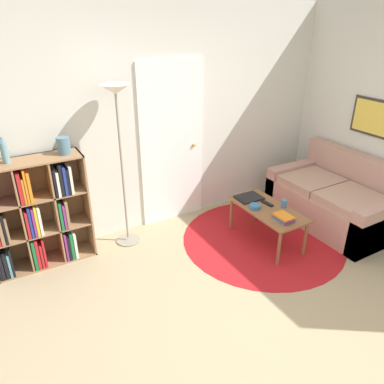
% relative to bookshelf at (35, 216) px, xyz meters
% --- Properties ---
extents(ground_plane, '(14.00, 14.00, 0.00)m').
position_rel_bookshelf_xyz_m(ground_plane, '(1.53, -2.04, -0.57)').
color(ground_plane, tan).
extents(wall_back, '(7.65, 0.11, 2.60)m').
position_rel_bookshelf_xyz_m(wall_back, '(1.54, 0.21, 0.72)').
color(wall_back, silver).
rests_on(wall_back, ground_plane).
extents(wall_right, '(0.08, 5.23, 2.60)m').
position_rel_bookshelf_xyz_m(wall_right, '(3.88, -0.93, 0.73)').
color(wall_right, silver).
rests_on(wall_right, ground_plane).
extents(rug, '(1.91, 1.91, 0.01)m').
position_rel_bookshelf_xyz_m(rug, '(2.36, -0.85, -0.56)').
color(rug, '#B2191E').
rests_on(rug, ground_plane).
extents(bookshelf, '(1.01, 0.34, 1.18)m').
position_rel_bookshelf_xyz_m(bookshelf, '(0.00, 0.00, 0.00)').
color(bookshelf, '#936B47').
rests_on(bookshelf, ground_plane).
extents(floor_lamp, '(0.31, 0.31, 1.83)m').
position_rel_bookshelf_xyz_m(floor_lamp, '(0.95, -0.07, 0.96)').
color(floor_lamp, gray).
rests_on(floor_lamp, ground_plane).
extents(couch, '(0.90, 1.53, 0.87)m').
position_rel_bookshelf_xyz_m(couch, '(3.45, -0.95, -0.28)').
color(couch, tan).
rests_on(couch, ground_plane).
extents(coffee_table, '(0.46, 0.95, 0.44)m').
position_rel_bookshelf_xyz_m(coffee_table, '(2.37, -0.88, -0.18)').
color(coffee_table, brown).
rests_on(coffee_table, ground_plane).
extents(laptop, '(0.31, 0.25, 0.02)m').
position_rel_bookshelf_xyz_m(laptop, '(2.34, -0.57, -0.12)').
color(laptop, black).
rests_on(laptop, coffee_table).
extents(bowl, '(0.13, 0.13, 0.04)m').
position_rel_bookshelf_xyz_m(bowl, '(2.24, -0.81, -0.11)').
color(bowl, teal).
rests_on(bowl, coffee_table).
extents(book_stack_on_table, '(0.16, 0.22, 0.07)m').
position_rel_bookshelf_xyz_m(book_stack_on_table, '(2.33, -1.18, -0.10)').
color(book_stack_on_table, teal).
rests_on(book_stack_on_table, coffee_table).
extents(cup, '(0.07, 0.07, 0.09)m').
position_rel_bookshelf_xyz_m(cup, '(2.54, -0.95, -0.08)').
color(cup, teal).
rests_on(cup, coffee_table).
extents(remote, '(0.06, 0.17, 0.02)m').
position_rel_bookshelf_xyz_m(remote, '(2.43, -0.80, -0.12)').
color(remote, black).
rests_on(remote, coffee_table).
extents(bottle_right, '(0.07, 0.07, 0.26)m').
position_rel_bookshelf_xyz_m(bottle_right, '(-0.14, 0.02, 0.72)').
color(bottle_right, '#6B93A3').
rests_on(bottle_right, bookshelf).
extents(vase_on_shelf, '(0.13, 0.13, 0.17)m').
position_rel_bookshelf_xyz_m(vase_on_shelf, '(0.39, 0.00, 0.70)').
color(vase_on_shelf, slate).
rests_on(vase_on_shelf, bookshelf).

